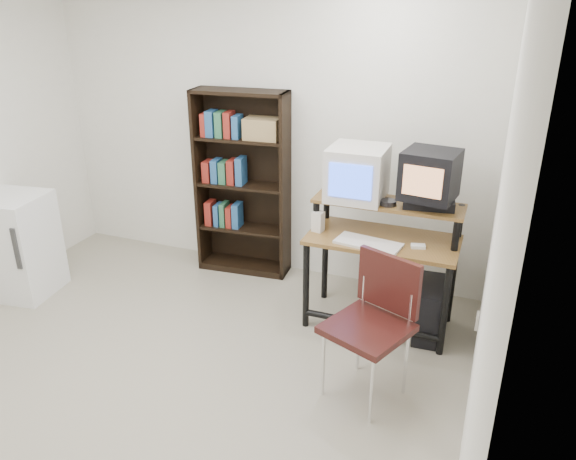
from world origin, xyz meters
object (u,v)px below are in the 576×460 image
(bookshelf, at_px, (243,181))
(computer_desk, at_px, (383,244))
(mini_fridge, at_px, (18,245))
(school_chair, at_px, (375,313))
(crt_tv, at_px, (430,175))
(pc_tower, at_px, (430,310))
(crt_monitor, at_px, (357,173))

(bookshelf, bearing_deg, computer_desk, -24.45)
(bookshelf, height_order, mini_fridge, bookshelf)
(computer_desk, xyz_separation_m, school_chair, (0.14, -0.81, -0.10))
(computer_desk, distance_m, school_chair, 0.83)
(crt_tv, bearing_deg, bookshelf, 174.41)
(school_chair, xyz_separation_m, bookshelf, (-1.52, 1.31, 0.28))
(computer_desk, bearing_deg, pc_tower, -3.65)
(crt_monitor, height_order, pc_tower, crt_monitor)
(crt_monitor, bearing_deg, bookshelf, 161.03)
(computer_desk, distance_m, crt_monitor, 0.56)
(crt_tv, height_order, bookshelf, bookshelf)
(pc_tower, relative_size, mini_fridge, 0.51)
(computer_desk, xyz_separation_m, mini_fridge, (-2.97, -0.62, -0.24))
(crt_monitor, bearing_deg, crt_tv, -3.12)
(computer_desk, relative_size, bookshelf, 0.67)
(crt_tv, bearing_deg, mini_fridge, -159.64)
(crt_tv, relative_size, pc_tower, 0.92)
(computer_desk, relative_size, mini_fridge, 1.26)
(crt_tv, xyz_separation_m, mini_fridge, (-3.25, -0.71, -0.78))
(school_chair, xyz_separation_m, mini_fridge, (-3.11, 0.19, -0.14))
(pc_tower, bearing_deg, bookshelf, 160.82)
(bookshelf, relative_size, mini_fridge, 1.89)
(crt_tv, distance_m, school_chair, 1.12)
(crt_monitor, xyz_separation_m, pc_tower, (0.65, -0.14, -0.96))
(crt_tv, height_order, pc_tower, crt_tv)
(computer_desk, relative_size, crt_monitor, 2.56)
(bookshelf, bearing_deg, mini_fridge, -149.69)
(crt_tv, xyz_separation_m, school_chair, (-0.14, -0.90, -0.65))
(school_chair, bearing_deg, computer_desk, 121.77)
(pc_tower, xyz_separation_m, mini_fridge, (-3.36, -0.60, 0.23))
(crt_tv, relative_size, mini_fridge, 0.47)
(pc_tower, bearing_deg, computer_desk, 173.45)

